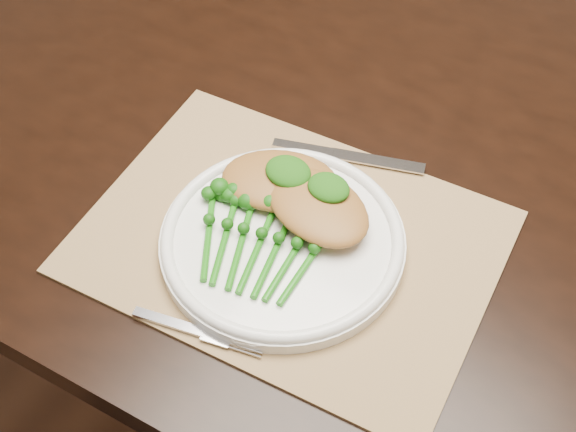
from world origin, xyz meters
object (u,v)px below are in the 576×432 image
Objects in this scene: dinner_plate at (282,240)px; broccolini_bundle at (257,250)px; dining_table at (341,299)px; placemat at (289,241)px; chicken_fillet_left at (280,181)px.

dinner_plate is 1.48× the size of broccolini_bundle.
broccolini_bundle is at bearing -92.96° from dining_table.
placemat is at bearing -88.25° from dining_table.
dinner_plate is at bearing -78.04° from chicken_fillet_left.
dining_table is at bearing 76.80° from broccolini_bundle.
placemat is at bearing 57.70° from broccolini_bundle.
placemat is 0.07m from chicken_fillet_left.
placemat is 3.32× the size of chicken_fillet_left.
dining_table is 3.64× the size of placemat.
chicken_fillet_left is (-0.02, -0.14, 0.41)m from dining_table.
placemat is 1.66× the size of dinner_plate.
broccolini_bundle is at bearing -113.62° from placemat.
placemat reaches higher than dining_table.
placemat is at bearing 85.83° from dinner_plate.
broccolini_bundle is at bearing -110.08° from dinner_plate.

